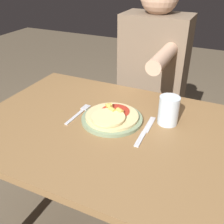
# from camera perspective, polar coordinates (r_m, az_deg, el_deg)

# --- Properties ---
(dining_table) EXTENTS (1.11, 0.77, 0.76)m
(dining_table) POSITION_cam_1_polar(r_m,az_deg,el_deg) (1.13, -0.45, -8.46)
(dining_table) COLOR olive
(dining_table) RESTS_ON ground_plane
(plate) EXTENTS (0.25, 0.25, 0.01)m
(plate) POSITION_cam_1_polar(r_m,az_deg,el_deg) (1.09, 0.00, -1.50)
(plate) COLOR gray
(plate) RESTS_ON dining_table
(pizza) EXTENTS (0.22, 0.22, 0.04)m
(pizza) POSITION_cam_1_polar(r_m,az_deg,el_deg) (1.08, -0.13, -0.81)
(pizza) COLOR #E0C689
(pizza) RESTS_ON plate
(fork) EXTENTS (0.03, 0.18, 0.00)m
(fork) POSITION_cam_1_polar(r_m,az_deg,el_deg) (1.15, -7.04, -0.13)
(fork) COLOR silver
(fork) RESTS_ON dining_table
(knife) EXTENTS (0.03, 0.22, 0.00)m
(knife) POSITION_cam_1_polar(r_m,az_deg,el_deg) (1.03, 7.21, -4.20)
(knife) COLOR silver
(knife) RESTS_ON dining_table
(drinking_glass) EXTENTS (0.08, 0.08, 0.12)m
(drinking_glass) POSITION_cam_1_polar(r_m,az_deg,el_deg) (1.07, 12.22, 0.35)
(drinking_glass) COLOR silver
(drinking_glass) RESTS_ON dining_table
(person_diner) EXTENTS (0.37, 0.52, 1.29)m
(person_diner) POSITION_cam_1_polar(r_m,az_deg,el_deg) (1.57, 8.96, 8.03)
(person_diner) COLOR #2D2D38
(person_diner) RESTS_ON ground_plane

